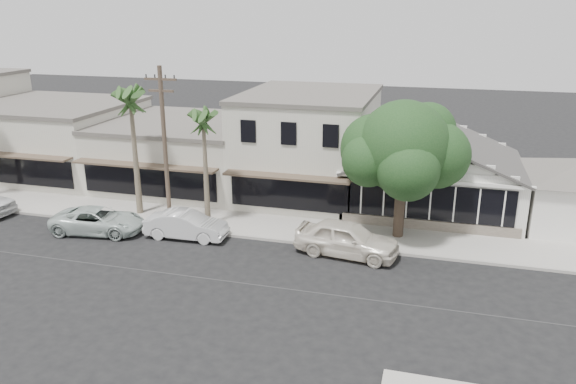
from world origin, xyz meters
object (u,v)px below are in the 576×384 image
(car_2, at_px, (98,220))
(car_0, at_px, (347,238))
(utility_pole, at_px, (165,145))
(car_1, at_px, (186,225))
(shade_tree, at_px, (402,149))

(car_2, bearing_deg, car_0, -94.90)
(utility_pole, relative_size, car_0, 1.73)
(car_0, xyz_separation_m, car_2, (-13.68, -0.65, -0.19))
(car_1, relative_size, car_2, 0.88)
(car_2, relative_size, shade_tree, 0.67)
(shade_tree, bearing_deg, car_0, -126.14)
(car_2, height_order, shade_tree, shade_tree)
(car_2, bearing_deg, car_1, -91.04)
(car_0, bearing_deg, car_1, 98.35)
(utility_pole, relative_size, shade_tree, 1.21)
(utility_pole, height_order, car_2, utility_pole)
(car_0, relative_size, car_2, 1.03)
(car_0, distance_m, car_2, 13.70)
(utility_pole, distance_m, car_0, 10.91)
(car_2, bearing_deg, utility_pole, -73.66)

